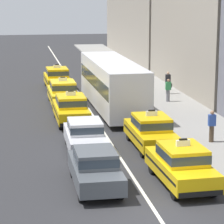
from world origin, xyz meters
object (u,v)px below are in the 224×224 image
sedan_left_second (85,135)px  pedestrian_by_storefront (168,83)px  bus_right_third (112,83)px  pedestrian_mid_block (212,126)px  pedestrian_far_corner (168,90)px  sedan_left_nearest (95,167)px  taxi_left_fifth (57,78)px  taxi_left_third (71,108)px  taxi_right_second (151,131)px  taxi_right_nearest (182,164)px  taxi_left_fourth (63,92)px

sedan_left_second → pedestrian_by_storefront: size_ratio=2.63×
bus_right_third → pedestrian_mid_block: bearing=-68.7°
pedestrian_mid_block → pedestrian_far_corner: bearing=86.5°
sedan_left_nearest → pedestrian_far_corner: pedestrian_far_corner is taller
bus_right_third → pedestrian_far_corner: size_ratio=7.18×
pedestrian_far_corner → taxi_left_fifth: bearing=134.2°
taxi_left_third → pedestrian_by_storefront: size_ratio=2.78×
bus_right_third → taxi_right_second: bearing=-87.9°
taxi_left_third → taxi_right_nearest: (3.27, -11.44, 0.00)m
sedan_left_second → pedestrian_mid_block: pedestrian_mid_block is taller
taxi_left_third → taxi_left_fifth: size_ratio=1.00×
pedestrian_far_corner → taxi_right_second: bearing=-110.0°
sedan_left_second → bus_right_third: bus_right_third is taller
sedan_left_second → taxi_left_third: (-0.05, 6.11, 0.03)m
taxi_left_fifth → pedestrian_far_corner: bearing=-45.8°
taxi_left_third → taxi_right_nearest: same height
sedan_left_nearest → taxi_left_fourth: (0.19, 16.45, 0.03)m
taxi_right_nearest → taxi_right_second: size_ratio=1.01×
taxi_right_second → pedestrian_by_storefront: taxi_right_second is taller
taxi_left_fourth → bus_right_third: 3.87m
taxi_left_third → pedestrian_far_corner: size_ratio=2.92×
taxi_left_third → bus_right_third: bearing=45.3°
pedestrian_by_storefront → pedestrian_mid_block: bearing=-96.1°
taxi_left_fifth → taxi_left_fourth: bearing=-91.1°
taxi_left_third → pedestrian_far_corner: bearing=32.3°
sedan_left_second → taxi_left_fifth: (0.07, 17.88, 0.03)m
taxi_left_fifth → pedestrian_mid_block: size_ratio=2.83×
taxi_right_nearest → pedestrian_mid_block: bearing=59.3°
sedan_left_nearest → pedestrian_far_corner: 17.32m
sedan_left_nearest → taxi_left_third: 11.16m
taxi_left_fifth → taxi_right_second: (3.22, -17.76, 0.00)m
taxi_left_fourth → taxi_right_second: 11.77m
taxi_right_second → pedestrian_far_corner: (3.82, 10.52, 0.06)m
sedan_left_second → taxi_left_fifth: taxi_left_fifth is taller
sedan_left_second → taxi_left_fifth: size_ratio=0.94×
bus_right_third → pedestrian_mid_block: bus_right_third is taller
taxi_left_fifth → pedestrian_by_storefront: 8.99m
taxi_right_second → pedestrian_by_storefront: bearing=71.0°
pedestrian_mid_block → pedestrian_by_storefront: size_ratio=0.99×
pedestrian_mid_block → taxi_right_second: bearing=-179.3°
sedan_left_second → taxi_right_nearest: taxi_right_nearest is taller
sedan_left_second → taxi_left_fifth: 17.88m
taxi_left_fifth → taxi_right_second: size_ratio=1.00×
sedan_left_nearest → pedestrian_by_storefront: (8.12, 18.48, 0.12)m
taxi_left_third → taxi_right_second: (3.35, -5.99, 0.00)m
sedan_left_nearest → taxi_right_nearest: size_ratio=0.93×
sedan_left_nearest → taxi_left_fourth: size_ratio=0.94×
taxi_left_third → pedestrian_far_corner: 8.48m
sedan_left_second → taxi_left_fourth: bearing=90.3°
bus_right_third → pedestrian_far_corner: bearing=19.6°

